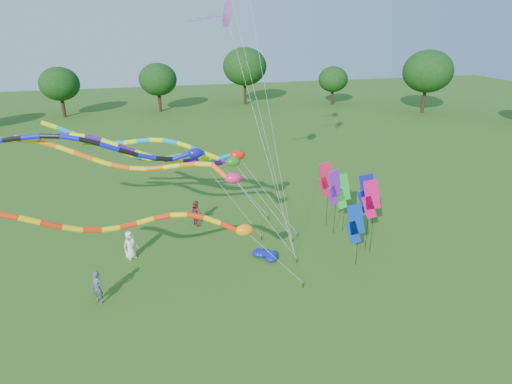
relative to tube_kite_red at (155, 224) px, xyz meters
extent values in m
plane|color=#275B18|center=(5.27, -1.66, -4.36)|extent=(160.00, 160.00, 0.00)
cylinder|color=#382314|center=(42.95, 39.99, -2.78)|extent=(0.50, 0.50, 3.16)
ellipsoid|color=#11340E|center=(42.95, 39.99, 1.35)|extent=(6.68, 6.68, 5.67)
cylinder|color=#382314|center=(30.40, 47.39, -2.79)|extent=(0.50, 0.50, 3.14)
ellipsoid|color=#11340E|center=(30.40, 47.39, 1.31)|extent=(6.63, 6.63, 5.63)
cylinder|color=#382314|center=(16.85, 52.23, -3.23)|extent=(0.50, 0.50, 2.25)
ellipsoid|color=#11340E|center=(16.85, 52.23, -0.29)|extent=(4.76, 4.76, 4.04)
cylinder|color=#382314|center=(2.68, 49.90, -3.16)|extent=(0.50, 0.50, 2.41)
ellipsoid|color=#11340E|center=(2.68, 49.90, -0.01)|extent=(5.08, 5.08, 4.32)
cylinder|color=#382314|center=(-12.45, 53.31, -2.59)|extent=(0.50, 0.50, 3.53)
ellipsoid|color=#11340E|center=(-12.45, 53.31, 2.02)|extent=(7.46, 7.46, 6.34)
cylinder|color=black|center=(7.21, -0.54, -4.21)|extent=(0.05, 0.05, 0.30)
cylinder|color=silver|center=(5.67, -0.43, -2.38)|extent=(0.02, 0.02, 4.60)
ellipsoid|color=orange|center=(4.13, -0.33, -0.67)|extent=(0.90, 0.58, 0.58)
cylinder|color=#F3300D|center=(3.40, -0.18, -0.48)|extent=(0.26, 0.26, 0.88)
cylinder|color=yellow|center=(2.64, 0.05, -0.14)|extent=(0.26, 0.26, 0.84)
cylinder|color=#F3300D|center=(1.88, 0.25, 0.08)|extent=(0.26, 0.26, 0.80)
cylinder|color=yellow|center=(1.12, 0.39, 0.17)|extent=(0.26, 0.26, 0.77)
cylinder|color=#F3300D|center=(0.35, 0.47, 0.12)|extent=(0.26, 0.26, 0.78)
cylinder|color=yellow|center=(-0.42, 0.48, 0.00)|extent=(0.26, 0.26, 0.79)
cylinder|color=#F3300D|center=(-1.20, 0.42, -0.11)|extent=(0.26, 0.26, 0.79)
cylinder|color=yellow|center=(-1.98, 0.32, -0.13)|extent=(0.26, 0.26, 0.79)
cylinder|color=#F3300D|center=(-2.76, 0.19, -0.03)|extent=(0.26, 0.26, 0.82)
cylinder|color=yellow|center=(-3.55, 0.05, 0.22)|extent=(0.26, 0.26, 0.85)
cylinder|color=#F3300D|center=(-4.33, -0.07, 0.56)|extent=(0.26, 0.26, 0.87)
cylinder|color=yellow|center=(-5.11, -0.15, 0.92)|extent=(0.26, 0.26, 0.85)
cylinder|color=#F3300D|center=(-5.88, -0.18, 1.21)|extent=(0.26, 0.26, 0.81)
cylinder|color=black|center=(7.77, 1.91, -4.21)|extent=(0.05, 0.05, 0.30)
cylinder|color=silver|center=(6.06, 2.48, -1.64)|extent=(0.02, 0.02, 6.05)
ellipsoid|color=#FC1C69|center=(4.35, 3.04, 0.79)|extent=(0.94, 0.60, 0.60)
cylinder|color=orange|center=(3.68, 3.54, 1.08)|extent=(0.27, 0.27, 1.19)
cylinder|color=yellow|center=(2.91, 4.09, 1.37)|extent=(0.27, 0.27, 0.90)
cylinder|color=orange|center=(2.06, 4.36, 1.33)|extent=(0.27, 0.27, 0.90)
cylinder|color=yellow|center=(1.19, 4.57, 1.23)|extent=(0.27, 0.27, 0.91)
cylinder|color=orange|center=(0.30, 4.73, 1.16)|extent=(0.27, 0.27, 0.91)
cylinder|color=yellow|center=(-0.61, 4.84, 1.18)|extent=(0.27, 0.27, 0.92)
cylinder|color=orange|center=(-1.52, 4.94, 1.35)|extent=(0.27, 0.27, 0.95)
cylinder|color=yellow|center=(-2.42, 5.05, 1.64)|extent=(0.27, 0.27, 0.98)
cylinder|color=orange|center=(-3.32, 5.19, 2.01)|extent=(0.27, 0.27, 0.99)
cylinder|color=yellow|center=(-4.21, 5.37, 2.39)|extent=(0.27, 0.27, 0.97)
cylinder|color=orange|center=(-5.07, 5.61, 2.68)|extent=(0.27, 0.27, 0.93)
cylinder|color=yellow|center=(-5.91, 5.92, 2.85)|extent=(0.27, 0.27, 0.90)
cylinder|color=orange|center=(-6.73, 6.29, 2.87)|extent=(0.27, 0.27, 0.90)
cylinder|color=yellow|center=(-7.53, 6.71, 2.79)|extent=(0.27, 0.27, 0.92)
cylinder|color=black|center=(8.37, 4.30, -4.21)|extent=(0.05, 0.05, 0.30)
cylinder|color=silver|center=(6.58, 4.74, -1.53)|extent=(0.02, 0.02, 6.29)
ellipsoid|color=#1B7D16|center=(4.80, 5.18, 1.02)|extent=(0.87, 0.56, 0.56)
cylinder|color=#430C8E|center=(4.09, 5.59, 1.09)|extent=(0.25, 0.25, 0.99)
cylinder|color=#F2FF0D|center=(3.28, 5.95, 1.10)|extent=(0.25, 0.25, 0.88)
cylinder|color=#430C8E|center=(2.40, 6.00, 1.05)|extent=(0.25, 0.25, 0.89)
cylinder|color=#F2FF0D|center=(1.51, 6.03, 1.10)|extent=(0.25, 0.25, 0.90)
cylinder|color=#430C8E|center=(0.62, 6.05, 1.30)|extent=(0.25, 0.25, 0.93)
cylinder|color=#F2FF0D|center=(-0.26, 6.08, 1.62)|extent=(0.25, 0.25, 0.96)
cylinder|color=#430C8E|center=(-1.14, 6.16, 2.00)|extent=(0.25, 0.25, 0.96)
cylinder|color=#F2FF0D|center=(-2.00, 6.29, 2.36)|extent=(0.25, 0.25, 0.93)
cylinder|color=#430C8E|center=(-2.84, 6.49, 2.63)|extent=(0.25, 0.25, 0.89)
cylinder|color=#F2FF0D|center=(-3.67, 6.76, 2.77)|extent=(0.25, 0.25, 0.88)
cylinder|color=#430C8E|center=(-4.49, 7.08, 2.76)|extent=(0.25, 0.25, 0.88)
cylinder|color=#F2FF0D|center=(-5.29, 7.45, 2.66)|extent=(0.25, 0.25, 0.90)
cylinder|color=#430C8E|center=(-6.09, 7.84, 2.54)|extent=(0.25, 0.25, 0.90)
cylinder|color=#F2FF0D|center=(-6.89, 8.23, 2.48)|extent=(0.25, 0.25, 0.89)
cylinder|color=black|center=(6.53, 5.12, -4.21)|extent=(0.05, 0.05, 0.30)
cylinder|color=silver|center=(4.57, 5.17, -1.19)|extent=(0.02, 0.02, 6.98)
ellipsoid|color=#110CB5|center=(2.61, 5.22, 1.70)|extent=(0.92, 0.59, 0.59)
cylinder|color=#0E10E1|center=(1.79, 5.26, 1.56)|extent=(0.27, 0.27, 0.97)
cylinder|color=black|center=(0.86, 5.21, 1.51)|extent=(0.27, 0.27, 0.97)
cylinder|color=#0E10E1|center=(-0.08, 5.05, 1.75)|extent=(0.27, 0.27, 1.00)
cylinder|color=black|center=(-1.01, 4.92, 2.10)|extent=(0.27, 0.27, 1.02)
cylinder|color=#0E10E1|center=(-1.95, 4.84, 2.50)|extent=(0.27, 0.27, 1.02)
cylinder|color=black|center=(-2.88, 4.83, 2.87)|extent=(0.27, 0.27, 0.99)
cylinder|color=#0E10E1|center=(-3.81, 4.88, 3.12)|extent=(0.27, 0.27, 0.95)
cylinder|color=black|center=(-4.74, 4.99, 3.24)|extent=(0.27, 0.27, 0.94)
cylinder|color=#0E10E1|center=(-5.67, 5.17, 3.22)|extent=(0.27, 0.27, 0.95)
cylinder|color=black|center=(-6.60, 5.37, 3.12)|extent=(0.27, 0.27, 0.96)
cylinder|color=black|center=(8.84, 4.83, -4.21)|extent=(0.05, 0.05, 0.30)
cylinder|color=silver|center=(7.00, 5.22, -1.40)|extent=(0.02, 0.02, 6.55)
ellipsoid|color=red|center=(5.15, 5.60, 1.28)|extent=(0.95, 0.61, 0.61)
cylinder|color=#0B9AC4|center=(4.39, 5.56, 1.24)|extent=(0.28, 0.28, 0.88)
cylinder|color=#E7FF0D|center=(3.58, 5.47, 1.39)|extent=(0.28, 0.28, 0.87)
cylinder|color=#0B9AC4|center=(2.80, 5.55, 1.77)|extent=(0.28, 0.28, 0.86)
cylinder|color=#E7FF0D|center=(2.04, 5.71, 2.09)|extent=(0.28, 0.28, 0.82)
cylinder|color=#0B9AC4|center=(1.29, 5.92, 2.29)|extent=(0.28, 0.28, 0.79)
cylinder|color=#E7FF0D|center=(0.56, 6.20, 2.35)|extent=(0.28, 0.28, 0.79)
cylinder|color=#0B9AC4|center=(-0.16, 6.52, 2.29)|extent=(0.28, 0.28, 0.80)
cylinder|color=#E7FF0D|center=(-0.88, 6.87, 2.16)|extent=(0.28, 0.28, 0.81)
cylinder|color=#0B9AC4|center=(-1.60, 7.21, 2.06)|extent=(0.28, 0.28, 0.80)
cylinder|color=#E7FF0D|center=(-2.33, 7.53, 2.05)|extent=(0.28, 0.28, 0.79)
cylinder|color=#0B9AC4|center=(-3.06, 7.81, 2.17)|extent=(0.28, 0.28, 0.81)
cylinder|color=#E7FF0D|center=(-3.81, 8.02, 2.43)|extent=(0.28, 0.28, 0.84)
cylinder|color=#0B9AC4|center=(-4.57, 8.17, 2.78)|extent=(0.28, 0.28, 0.86)
cylinder|color=#E7FF0D|center=(-5.35, 8.25, 3.13)|extent=(0.28, 0.28, 0.85)
cylinder|color=black|center=(7.79, 7.90, -4.21)|extent=(0.05, 0.05, 0.30)
cylinder|color=silver|center=(6.12, 8.06, -1.99)|extent=(0.02, 0.02, 5.36)
ellipsoid|color=#970D91|center=(4.45, 8.21, 0.10)|extent=(0.76, 0.49, 0.49)
cylinder|color=#139336|center=(3.79, 8.00, 0.31)|extent=(0.22, 0.22, 0.89)
cylinder|color=#F2B50C|center=(3.20, 7.81, 0.63)|extent=(0.22, 0.22, 0.61)
cylinder|color=#139336|center=(2.65, 7.96, 0.77)|extent=(0.22, 0.22, 0.58)
cylinder|color=#F2B50C|center=(2.10, 8.16, 0.77)|extent=(0.22, 0.22, 0.60)
cylinder|color=#139336|center=(1.55, 8.39, 0.65)|extent=(0.22, 0.22, 0.62)
cylinder|color=#F2B50C|center=(1.00, 8.64, 0.50)|extent=(0.22, 0.22, 0.62)
cylinder|color=#139336|center=(0.45, 8.87, 0.38)|extent=(0.22, 0.22, 0.60)
cylinder|color=#F2B50C|center=(-0.10, 9.06, 0.37)|extent=(0.22, 0.22, 0.58)
cylinder|color=#139336|center=(-0.66, 9.20, 0.50)|extent=(0.22, 0.22, 0.61)
cylinder|color=#F2B50C|center=(-1.22, 9.28, 0.75)|extent=(0.22, 0.22, 0.65)
cylinder|color=#139336|center=(-1.79, 9.29, 1.08)|extent=(0.22, 0.22, 0.67)
cylinder|color=#F2B50C|center=(-2.36, 9.23, 1.39)|extent=(0.22, 0.22, 0.65)
cylinder|color=#139336|center=(-2.94, 9.13, 1.62)|extent=(0.22, 0.22, 0.62)
cylinder|color=#F2B50C|center=(-3.52, 8.99, 1.72)|extent=(0.22, 0.22, 0.60)
cylinder|color=black|center=(7.77, 2.34, -4.21)|extent=(0.04, 0.04, 0.30)
cylinder|color=silver|center=(5.88, 2.62, 6.04)|extent=(0.01, 0.01, 20.56)
cylinder|color=black|center=(7.77, 2.34, -4.21)|extent=(0.04, 0.04, 0.30)
cylinder|color=silver|center=(4.67, 2.31, 8.13)|extent=(0.01, 0.01, 25.16)
cylinder|color=black|center=(7.77, 2.34, -4.21)|extent=(0.04, 0.04, 0.30)
cylinder|color=silver|center=(6.47, 5.29, 2.53)|extent=(0.01, 0.01, 14.66)
cone|color=purple|center=(5.18, 8.25, 9.11)|extent=(1.62, 1.73, 1.67)
cube|color=purple|center=(4.48, 8.25, 8.96)|extent=(0.90, 0.12, 0.04)
cube|color=purple|center=(3.93, 8.25, 8.84)|extent=(0.90, 0.12, 0.04)
cube|color=purple|center=(3.38, 8.25, 8.72)|extent=(0.90, 0.12, 0.04)
cylinder|color=black|center=(10.96, 0.83, -2.61)|extent=(0.02, 0.02, 3.49)
cube|color=#0C33AA|center=(10.75, 0.87, -1.47)|extent=(1.15, 0.30, 1.93)
cube|color=#0C33AA|center=(10.67, 0.88, -2.27)|extent=(1.00, 0.27, 1.51)
cylinder|color=black|center=(12.46, 1.93, -2.18)|extent=(0.02, 0.02, 4.36)
cube|color=#E10C61|center=(12.26, 2.01, -0.59)|extent=(1.11, 0.50, 1.93)
cube|color=#E10C61|center=(12.18, 2.04, -1.39)|extent=(0.96, 0.44, 1.51)
cylinder|color=black|center=(12.39, 2.34, -2.08)|extent=(0.02, 0.02, 4.56)
cube|color=#0C17AD|center=(12.18, 2.41, -0.40)|extent=(1.13, 0.41, 1.93)
cube|color=#0C17AD|center=(12.10, 2.43, -1.20)|extent=(0.99, 0.37, 1.51)
cylinder|color=black|center=(11.39, 4.78, -2.28)|extent=(0.02, 0.02, 4.15)
cube|color=purple|center=(11.18, 4.71, -0.81)|extent=(1.11, 0.47, 1.93)
cube|color=purple|center=(11.11, 4.68, -1.61)|extent=(0.97, 0.42, 1.51)
cylinder|color=black|center=(12.07, 4.85, -2.48)|extent=(0.02, 0.02, 3.76)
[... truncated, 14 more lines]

